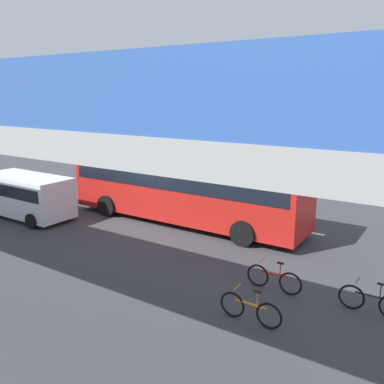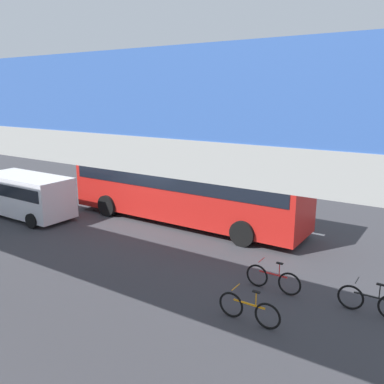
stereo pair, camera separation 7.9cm
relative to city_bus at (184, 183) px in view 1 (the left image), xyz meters
The scene contains 12 objects.
ground 2.14m from the city_bus, 23.18° to the left, with size 80.00×80.00×0.00m, color #38383D.
city_bus is the anchor object (origin of this frame).
parked_van 7.62m from the city_bus, 27.60° to the left, with size 4.80×2.17×2.05m.
bicycle_black 9.88m from the city_bus, 155.94° to the left, with size 1.77×0.44×0.96m.
bicycle_red 7.57m from the city_bus, 146.09° to the left, with size 1.77×0.44×0.96m.
bicycle_orange 8.97m from the city_bus, 135.73° to the left, with size 1.77×0.44×0.96m.
pedestrian 10.60m from the city_bus, 22.71° to the right, with size 0.38×0.38×1.79m.
traffic_sign 4.02m from the city_bus, 38.69° to the right, with size 0.08×0.60×2.80m.
lane_dash_leftmost 5.68m from the city_bus, 160.84° to the right, with size 2.00×0.20×0.01m, color silver.
lane_dash_left 2.78m from the city_bus, 121.11° to the right, with size 2.00×0.20×0.01m, color silver.
lane_dash_centre 3.91m from the city_bus, 30.89° to the right, with size 2.00×0.20×0.01m, color silver.
lane_dash_right 7.40m from the city_bus, 14.22° to the right, with size 2.00×0.20×0.01m, color silver.
Camera 1 is at (-11.28, 14.67, 5.89)m, focal length 38.20 mm.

